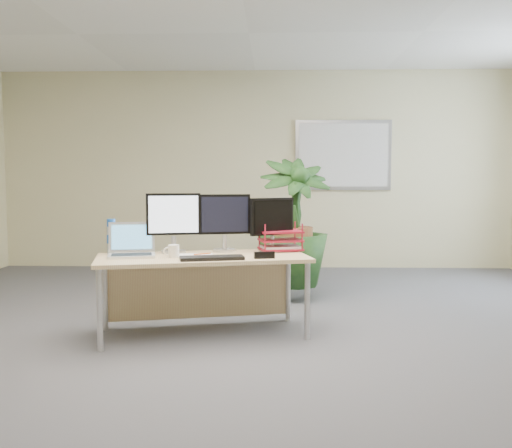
{
  "coord_description": "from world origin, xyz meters",
  "views": [
    {
      "loc": [
        0.26,
        -3.87,
        1.24
      ],
      "look_at": [
        0.13,
        0.35,
        0.9
      ],
      "focal_mm": 40.0,
      "sensor_mm": 36.0,
      "label": 1
    }
  ],
  "objects_px": {
    "floor_plant": "(293,227)",
    "monitor_right": "(225,219)",
    "laptop": "(132,248)",
    "monitor_left": "(173,219)",
    "desk": "(202,270)"
  },
  "relations": [
    {
      "from": "laptop",
      "to": "monitor_left",
      "type": "bearing_deg",
      "value": 30.26
    },
    {
      "from": "monitor_left",
      "to": "laptop",
      "type": "bearing_deg",
      "value": -149.74
    },
    {
      "from": "desk",
      "to": "monitor_left",
      "type": "relative_size",
      "value": 3.6
    },
    {
      "from": "monitor_right",
      "to": "laptop",
      "type": "height_order",
      "value": "monitor_right"
    },
    {
      "from": "floor_plant",
      "to": "desk",
      "type": "bearing_deg",
      "value": -121.83
    },
    {
      "from": "desk",
      "to": "monitor_right",
      "type": "bearing_deg",
      "value": 50.5
    },
    {
      "from": "desk",
      "to": "monitor_right",
      "type": "distance_m",
      "value": 0.48
    },
    {
      "from": "desk",
      "to": "laptop",
      "type": "bearing_deg",
      "value": -170.82
    },
    {
      "from": "desk",
      "to": "monitor_right",
      "type": "height_order",
      "value": "monitor_right"
    },
    {
      "from": "monitor_right",
      "to": "desk",
      "type": "bearing_deg",
      "value": -129.5
    },
    {
      "from": "desk",
      "to": "monitor_left",
      "type": "bearing_deg",
      "value": 159.69
    },
    {
      "from": "floor_plant",
      "to": "laptop",
      "type": "relative_size",
      "value": 3.55
    },
    {
      "from": "desk",
      "to": "laptop",
      "type": "relative_size",
      "value": 4.15
    },
    {
      "from": "monitor_left",
      "to": "floor_plant",
      "type": "bearing_deg",
      "value": 48.78
    },
    {
      "from": "floor_plant",
      "to": "monitor_right",
      "type": "distance_m",
      "value": 1.21
    }
  ]
}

